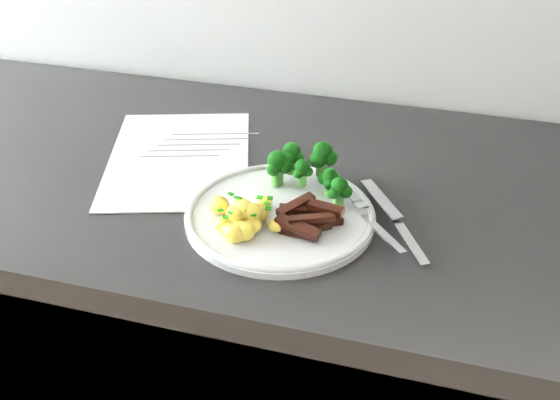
# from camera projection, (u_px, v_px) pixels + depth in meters

# --- Properties ---
(counter) EXTENTS (2.40, 0.60, 0.90)m
(counter) POSITION_uv_depth(u_px,v_px,m) (293.00, 390.00, 1.19)
(counter) COLOR black
(counter) RESTS_ON ground
(recipe_paper) EXTENTS (0.30, 0.35, 0.00)m
(recipe_paper) POSITION_uv_depth(u_px,v_px,m) (179.00, 157.00, 1.01)
(recipe_paper) COLOR white
(recipe_paper) RESTS_ON counter
(plate) EXTENTS (0.25, 0.25, 0.01)m
(plate) POSITION_uv_depth(u_px,v_px,m) (280.00, 214.00, 0.86)
(plate) COLOR silver
(plate) RESTS_ON counter
(broccoli) EXTENTS (0.13, 0.09, 0.06)m
(broccoli) POSITION_uv_depth(u_px,v_px,m) (308.00, 166.00, 0.90)
(broccoli) COLOR #376F25
(broccoli) RESTS_ON plate
(potatoes) EXTENTS (0.11, 0.10, 0.04)m
(potatoes) POSITION_uv_depth(u_px,v_px,m) (243.00, 218.00, 0.83)
(potatoes) COLOR #FFD256
(potatoes) RESTS_ON plate
(beef_strips) EXTENTS (0.09, 0.09, 0.03)m
(beef_strips) POSITION_uv_depth(u_px,v_px,m) (306.00, 220.00, 0.83)
(beef_strips) COLOR black
(beef_strips) RESTS_ON plate
(fork) EXTENTS (0.10, 0.13, 0.01)m
(fork) POSITION_uv_depth(u_px,v_px,m) (375.00, 223.00, 0.83)
(fork) COLOR silver
(fork) RESTS_ON plate
(knife) EXTENTS (0.11, 0.17, 0.02)m
(knife) POSITION_uv_depth(u_px,v_px,m) (401.00, 230.00, 0.83)
(knife) COLOR silver
(knife) RESTS_ON plate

